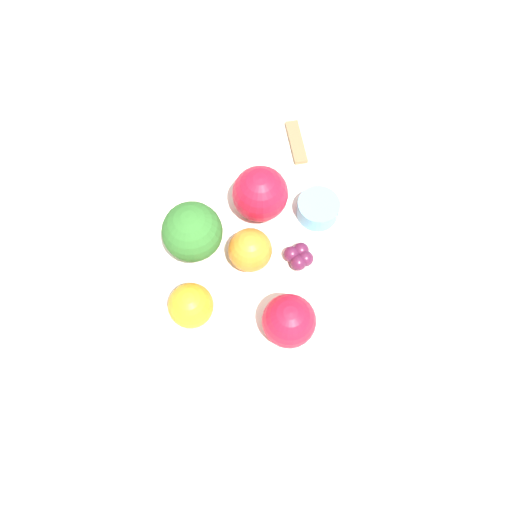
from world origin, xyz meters
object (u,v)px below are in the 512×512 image
object	(u,v)px
apple_red	(260,194)
grape_cluster	(299,256)
bowl	(256,265)
spoon	(296,142)
orange_front	(191,306)
orange_back	(251,246)
apple_green	(289,321)
broccoli	(193,229)
small_cup	(318,209)

from	to	relation	value
apple_red	grape_cluster	size ratio (longest dim) A/B	1.87
apple_red	bowl	bearing A→B (deg)	4.94
apple_red	grape_cluster	xyz separation A→B (m)	(0.06, 0.05, -0.02)
bowl	spoon	distance (m)	0.18
apple_red	orange_front	size ratio (longest dim) A/B	1.34
apple_red	orange_back	distance (m)	0.06
apple_green	spoon	size ratio (longest dim) A/B	0.81
apple_red	apple_green	size ratio (longest dim) A/B	1.15
broccoli	small_cup	bearing A→B (deg)	116.91
bowl	small_cup	size ratio (longest dim) A/B	5.03
orange_back	spoon	size ratio (longest dim) A/B	0.70
bowl	orange_front	world-z (taller)	orange_front
orange_back	broccoli	bearing A→B (deg)	-89.22
apple_red	broccoli	bearing A→B (deg)	-44.52
orange_front	spoon	size ratio (longest dim) A/B	0.69
apple_green	small_cup	xyz separation A→B (m)	(-0.13, 0.02, -0.02)
apple_red	orange_back	world-z (taller)	apple_red
broccoli	small_cup	distance (m)	0.14
broccoli	orange_back	bearing A→B (deg)	90.78
orange_front	small_cup	world-z (taller)	orange_front
grape_cluster	spoon	distance (m)	0.17
small_cup	orange_front	bearing A→B (deg)	-39.96
apple_green	small_cup	size ratio (longest dim) A/B	1.14
broccoli	orange_front	distance (m)	0.08
apple_green	orange_back	distance (m)	0.09
orange_back	small_cup	size ratio (longest dim) A/B	0.99
small_cup	spoon	xyz separation A→B (m)	(-0.11, -0.03, -0.04)
bowl	orange_back	distance (m)	0.04
spoon	broccoli	bearing A→B (deg)	-26.49
small_cup	broccoli	bearing A→B (deg)	-63.09
bowl	orange_back	size ratio (longest dim) A/B	5.06
apple_green	grape_cluster	size ratio (longest dim) A/B	1.64
apple_red	spoon	bearing A→B (deg)	166.03
bowl	apple_red	xyz separation A→B (m)	(-0.06, -0.01, 0.04)
orange_front	spoon	distance (m)	0.26
bowl	orange_back	bearing A→B (deg)	-128.58
grape_cluster	small_cup	xyz separation A→B (m)	(-0.06, 0.01, 0.00)
orange_back	grape_cluster	world-z (taller)	orange_back
apple_red	grape_cluster	bearing A→B (deg)	41.72
small_cup	grape_cluster	bearing A→B (deg)	-13.08
broccoli	apple_red	distance (m)	0.08
broccoli	spoon	world-z (taller)	broccoli
orange_back	grape_cluster	size ratio (longest dim) A/B	1.42
apple_red	small_cup	world-z (taller)	apple_red
apple_green	orange_front	bearing A→B (deg)	-91.02
apple_red	grape_cluster	distance (m)	0.08
small_cup	orange_back	bearing A→B (deg)	-46.51
grape_cluster	apple_green	bearing A→B (deg)	-1.38
apple_green	broccoli	bearing A→B (deg)	-124.66
broccoli	grape_cluster	size ratio (longest dim) A/B	2.40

